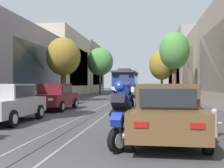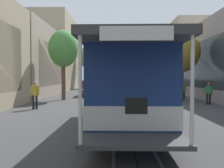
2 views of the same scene
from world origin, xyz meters
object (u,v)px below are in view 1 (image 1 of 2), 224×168
object	(u,v)px
street_tree_kerb_right_second	(174,51)
fire_hydrant	(214,122)
parked_car_brown_second_right	(157,99)
pedestrian_on_left_pavement	(174,90)
parked_car_brown_near_right	(166,113)
cable_car_trolley	(126,83)
motorcycle_with_rider	(121,110)
parked_car_silver_second_left	(7,103)
pedestrian_crossing_far	(58,91)
parked_car_maroon_mid_left	(55,97)
pedestrian_on_right_pavement	(54,92)
street_tree_kerb_right_mid	(162,65)
street_tree_kerb_left_second	(63,57)
street_tree_kerb_left_mid	(100,62)
parked_car_maroon_mid_right	(153,95)

from	to	relation	value
street_tree_kerb_right_second	fire_hydrant	size ratio (longest dim) A/B	7.02
parked_car_brown_second_right	pedestrian_on_left_pavement	bearing A→B (deg)	81.98
parked_car_brown_near_right	parked_car_brown_second_right	world-z (taller)	same
cable_car_trolley	motorcycle_with_rider	distance (m)	28.50
parked_car_silver_second_left	pedestrian_crossing_far	world-z (taller)	parked_car_silver_second_left
parked_car_maroon_mid_left	fire_hydrant	xyz separation A→B (m)	(7.57, -8.21, -0.38)
parked_car_brown_near_right	pedestrian_on_right_pavement	size ratio (longest dim) A/B	2.84
cable_car_trolley	street_tree_kerb_right_mid	bearing A→B (deg)	61.84
street_tree_kerb_left_second	motorcycle_with_rider	xyz separation A→B (m)	(6.88, -18.69, -3.01)
pedestrian_crossing_far	fire_hydrant	world-z (taller)	pedestrian_crossing_far
parked_car_brown_second_right	street_tree_kerb_left_mid	distance (m)	30.96
street_tree_kerb_right_mid	motorcycle_with_rider	size ratio (longest dim) A/B	3.57
parked_car_maroon_mid_left	street_tree_kerb_left_mid	world-z (taller)	street_tree_kerb_left_mid
parked_car_brown_second_right	pedestrian_crossing_far	distance (m)	16.33
street_tree_kerb_right_second	street_tree_kerb_left_mid	bearing A→B (deg)	115.74
parked_car_brown_second_right	cable_car_trolley	world-z (taller)	cable_car_trolley
parked_car_brown_near_right	cable_car_trolley	distance (m)	27.59
motorcycle_with_rider	street_tree_kerb_left_second	bearing A→B (deg)	110.21
street_tree_kerb_right_second	pedestrian_on_right_pavement	size ratio (longest dim) A/B	3.80
parked_car_maroon_mid_right	cable_car_trolley	bearing A→B (deg)	101.52
parked_car_silver_second_left	cable_car_trolley	xyz separation A→B (m)	(3.07, 24.06, 0.86)
parked_car_silver_second_left	street_tree_kerb_left_mid	distance (m)	33.41
pedestrian_on_right_pavement	parked_car_brown_second_right	bearing A→B (deg)	-49.15
parked_car_maroon_mid_left	motorcycle_with_rider	world-z (taller)	motorcycle_with_rider
parked_car_silver_second_left	street_tree_kerb_left_second	bearing A→B (deg)	97.19
street_tree_kerb_left_second	parked_car_silver_second_left	bearing A→B (deg)	-82.81
parked_car_maroon_mid_right	pedestrian_on_right_pavement	world-z (taller)	parked_car_maroon_mid_right
street_tree_kerb_left_second	motorcycle_with_rider	size ratio (longest dim) A/B	3.09
parked_car_brown_second_right	street_tree_kerb_right_mid	size ratio (longest dim) A/B	0.66
cable_car_trolley	fire_hydrant	size ratio (longest dim) A/B	10.90
cable_car_trolley	motorcycle_with_rider	size ratio (longest dim) A/B	4.95
street_tree_kerb_left_mid	pedestrian_crossing_far	distance (m)	16.79
street_tree_kerb_left_mid	parked_car_maroon_mid_right	bearing A→B (deg)	-72.29
street_tree_kerb_left_mid	street_tree_kerb_right_second	distance (m)	21.68
parked_car_brown_near_right	parked_car_maroon_mid_right	world-z (taller)	same
parked_car_maroon_mid_right	motorcycle_with_rider	bearing A→B (deg)	-94.14
street_tree_kerb_right_mid	pedestrian_crossing_far	xyz separation A→B (m)	(-10.77, -15.85, -3.48)
parked_car_maroon_mid_left	pedestrian_crossing_far	distance (m)	11.46
parked_car_brown_near_right	pedestrian_crossing_far	xyz separation A→B (m)	(-9.26, 20.24, 0.08)
pedestrian_on_right_pavement	parked_car_silver_second_left	bearing A→B (deg)	-79.94
street_tree_kerb_right_mid	street_tree_kerb_right_second	bearing A→B (deg)	-89.50
street_tree_kerb_right_second	street_tree_kerb_right_mid	distance (m)	19.15
cable_car_trolley	pedestrian_crossing_far	distance (m)	9.45
street_tree_kerb_left_mid	motorcycle_with_rider	size ratio (longest dim) A/B	3.81
street_tree_kerb_right_second	street_tree_kerb_right_mid	xyz separation A→B (m)	(-0.17, 19.15, 0.08)
parked_car_silver_second_left	street_tree_kerb_right_second	world-z (taller)	street_tree_kerb_right_second
pedestrian_on_left_pavement	pedestrian_on_right_pavement	distance (m)	12.34
street_tree_kerb_left_second	street_tree_kerb_right_second	xyz separation A→B (m)	(9.69, -0.72, 0.33)
parked_car_silver_second_left	parked_car_maroon_mid_left	bearing A→B (deg)	88.87
parked_car_silver_second_left	street_tree_kerb_left_mid	xyz separation A→B (m)	(-1.53, 33.12, 4.13)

